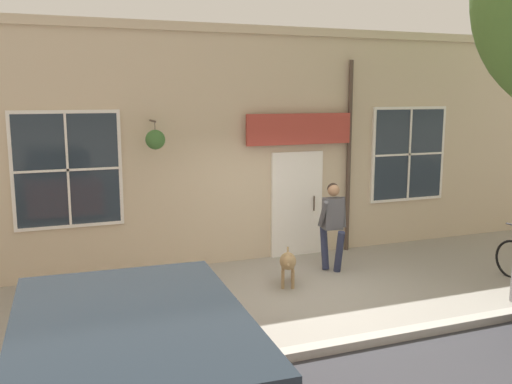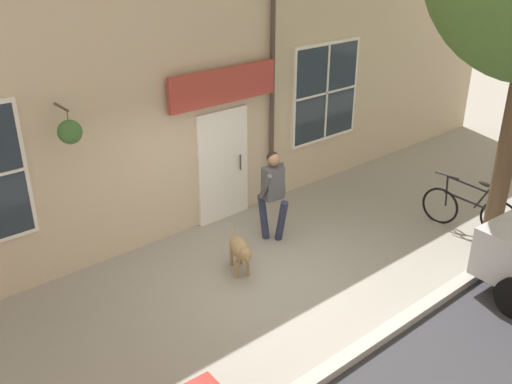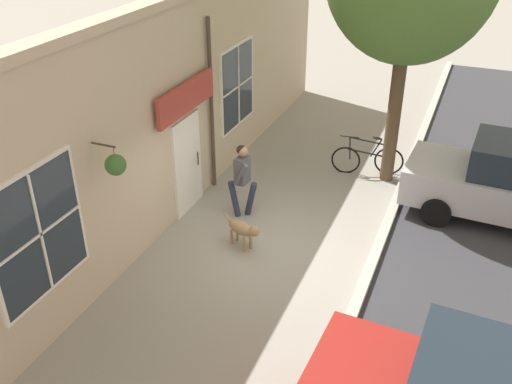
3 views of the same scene
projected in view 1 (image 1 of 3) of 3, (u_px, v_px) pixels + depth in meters
The scene contains 4 objects.
ground_plane at pixel (313, 293), 9.34m from camera, with size 90.00×90.00×0.00m, color gray.
storefront_facade at pixel (260, 145), 11.11m from camera, with size 0.95×18.00×4.48m.
pedestrian_walking at pixel (333, 219), 10.37m from camera, with size 0.63×0.58×1.64m.
dog_on_leash at pixel (288, 262), 9.61m from camera, with size 0.97×0.52×0.66m.
Camera 1 is at (7.96, -4.13, 3.23)m, focal length 40.00 mm.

